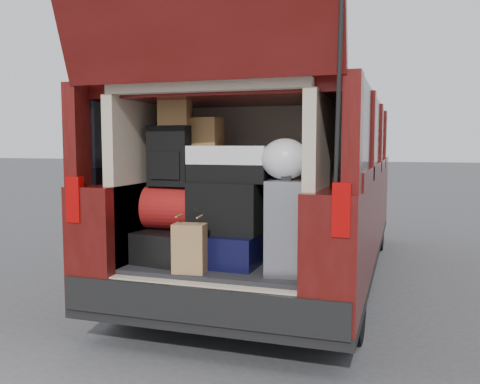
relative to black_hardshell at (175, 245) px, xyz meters
The scene contains 14 objects.
ground 0.77m from the black_hardshell, 21.10° to the right, with size 80.00×80.00×0.00m, color #3A3A3D.
minivan 1.77m from the black_hardshell, 77.82° to the left, with size 1.90×5.35×2.77m.
load_floor 0.55m from the black_hardshell, 19.72° to the left, with size 1.24×1.05×0.55m, color black.
black_hardshell is the anchor object (origin of this frame).
navy_hardshell 0.43m from the black_hardshell, ahead, with size 0.41×0.50×0.22m, color black.
silver_roller 0.86m from the black_hardshell, ahead, with size 0.25×0.40×0.60m, color silver.
kraft_bag 0.40m from the black_hardshell, 51.27° to the right, with size 0.21×0.13×0.32m, color #976744.
red_duffel 0.27m from the black_hardshell, 33.51° to the left, with size 0.48×0.31×0.31m, color maroon.
black_soft_case 0.48m from the black_hardshell, ahead, with size 0.49×0.29×0.35m, color black.
backpack 0.64m from the black_hardshell, 163.83° to the left, with size 0.30×0.18×0.42m, color black.
twotone_duffel 0.72m from the black_hardshell, ahead, with size 0.55×0.29×0.25m, color silver.
grocery_sack_lower 0.94m from the black_hardshell, 16.91° to the left, with size 0.21×0.17×0.19m, color olive.
grocery_sack_upper 0.84m from the black_hardshell, 28.15° to the left, with size 0.20×0.16×0.20m, color olive.
plastic_bag_right 1.03m from the black_hardshell, ahead, with size 0.30×0.28×0.26m, color silver.
Camera 1 is at (1.18, -3.13, 1.37)m, focal length 38.00 mm.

